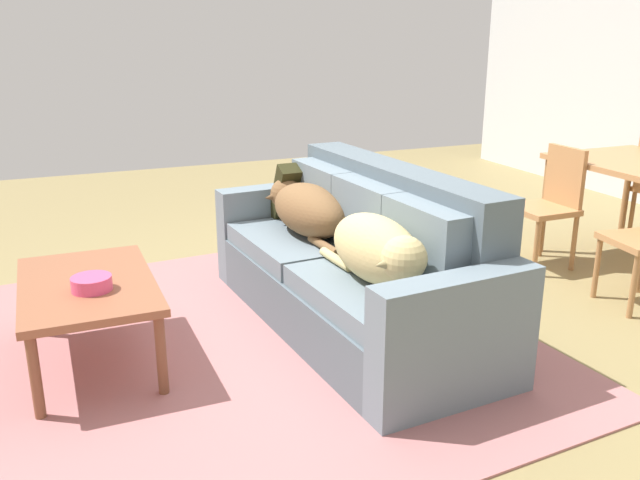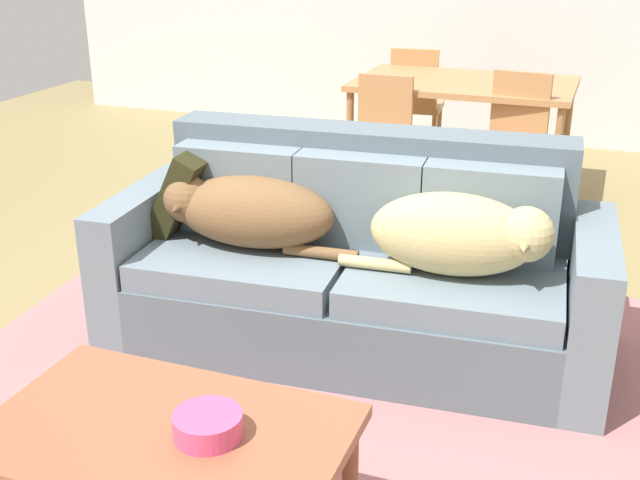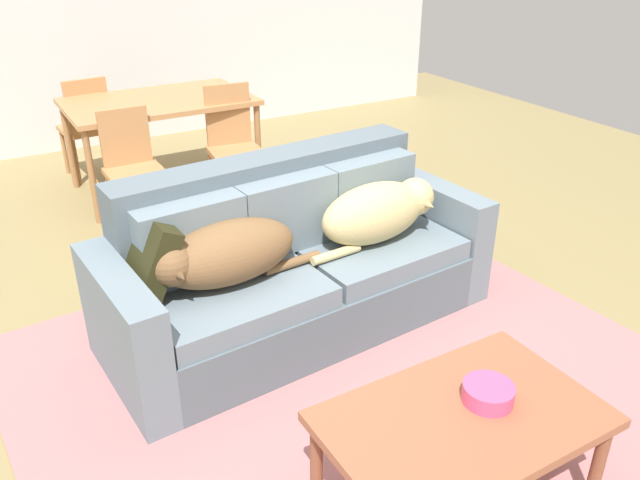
# 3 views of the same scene
# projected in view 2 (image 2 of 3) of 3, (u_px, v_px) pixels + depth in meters

# --- Properties ---
(ground_plane) EXTENTS (10.00, 10.00, 0.00)m
(ground_plane) POSITION_uv_depth(u_px,v_px,m) (321.00, 343.00, 3.62)
(ground_plane) COLOR olive
(area_rug) EXTENTS (3.31, 3.37, 0.01)m
(area_rug) POSITION_uv_depth(u_px,v_px,m) (288.00, 434.00, 2.97)
(area_rug) COLOR #AB6B6C
(area_rug) RESTS_ON ground
(couch) EXTENTS (2.21, 1.01, 0.93)m
(couch) POSITION_uv_depth(u_px,v_px,m) (355.00, 267.00, 3.54)
(couch) COLOR #536169
(couch) RESTS_ON ground
(dog_on_left_cushion) EXTENTS (0.90, 0.41, 0.31)m
(dog_on_left_cushion) POSITION_uv_depth(u_px,v_px,m) (247.00, 211.00, 3.48)
(dog_on_left_cushion) COLOR brown
(dog_on_left_cushion) RESTS_ON couch
(dog_on_right_cushion) EXTENTS (0.84, 0.36, 0.34)m
(dog_on_right_cushion) POSITION_uv_depth(u_px,v_px,m) (462.00, 235.00, 3.18)
(dog_on_right_cushion) COLOR tan
(dog_on_right_cushion) RESTS_ON couch
(throw_pillow_by_left_arm) EXTENTS (0.29, 0.42, 0.41)m
(throw_pillow_by_left_arm) POSITION_uv_depth(u_px,v_px,m) (189.00, 189.00, 3.69)
(throw_pillow_by_left_arm) COLOR #292812
(throw_pillow_by_left_arm) RESTS_ON couch
(coffee_table) EXTENTS (1.03, 0.65, 0.46)m
(coffee_table) POSITION_uv_depth(u_px,v_px,m) (165.00, 444.00, 2.26)
(coffee_table) COLOR #93563A
(coffee_table) RESTS_ON ground
(bowl_on_coffee_table) EXTENTS (0.20, 0.20, 0.07)m
(bowl_on_coffee_table) POSITION_uv_depth(u_px,v_px,m) (208.00, 425.00, 2.20)
(bowl_on_coffee_table) COLOR #EA4C7F
(bowl_on_coffee_table) RESTS_ON coffee_table
(dining_table) EXTENTS (1.46, 0.93, 0.78)m
(dining_table) POSITION_uv_depth(u_px,v_px,m) (464.00, 90.00, 5.44)
(dining_table) COLOR #B67C4C
(dining_table) RESTS_ON ground
(dining_chair_near_left) EXTENTS (0.40, 0.40, 0.87)m
(dining_chair_near_left) POSITION_uv_depth(u_px,v_px,m) (380.00, 138.00, 5.14)
(dining_chair_near_left) COLOR #B67C4C
(dining_chair_near_left) RESTS_ON ground
(dining_chair_near_right) EXTENTS (0.45, 0.45, 0.93)m
(dining_chair_near_right) POSITION_uv_depth(u_px,v_px,m) (513.00, 143.00, 4.93)
(dining_chair_near_right) COLOR #B67C4C
(dining_chair_near_right) RESTS_ON ground
(dining_chair_far_left) EXTENTS (0.44, 0.44, 0.90)m
(dining_chair_far_left) POSITION_uv_depth(u_px,v_px,m) (415.00, 100.00, 6.18)
(dining_chair_far_left) COLOR #B67C4C
(dining_chair_far_left) RESTS_ON ground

